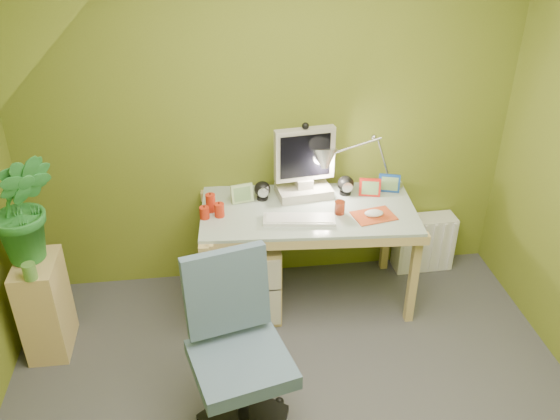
{
  "coord_description": "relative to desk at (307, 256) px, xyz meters",
  "views": [
    {
      "loc": [
        -0.37,
        -1.9,
        2.56
      ],
      "look_at": [
        0.0,
        1.0,
        0.85
      ],
      "focal_mm": 38.0,
      "sensor_mm": 36.0,
      "label": 1
    }
  ],
  "objects": [
    {
      "name": "wall_back",
      "position": [
        -0.21,
        0.37,
        0.84
      ],
      "size": [
        3.2,
        0.01,
        2.4
      ],
      "primitive_type": "cube",
      "color": "olive",
      "rests_on": "floor"
    },
    {
      "name": "photo_frame_red",
      "position": [
        0.42,
        0.12,
        0.41
      ],
      "size": [
        0.14,
        0.05,
        0.12
      ],
      "primitive_type": "cube",
      "rotation": [
        0.0,
        0.0,
        -0.24
      ],
      "color": "red",
      "rests_on": "desk"
    },
    {
      "name": "amber_tumbler",
      "position": [
        0.18,
        -0.08,
        0.4
      ],
      "size": [
        0.07,
        0.07,
        0.08
      ],
      "primitive_type": "cylinder",
      "rotation": [
        0.0,
        0.0,
        0.05
      ],
      "color": "maroon",
      "rests_on": "desk"
    },
    {
      "name": "keyboard",
      "position": [
        -0.08,
        -0.14,
        0.37
      ],
      "size": [
        0.44,
        0.19,
        0.02
      ],
      "primitive_type": "cube",
      "rotation": [
        0.0,
        0.0,
        -0.13
      ],
      "color": "silver",
      "rests_on": "desk"
    },
    {
      "name": "green_cup",
      "position": [
        -1.59,
        -0.4,
        0.31
      ],
      "size": [
        0.07,
        0.07,
        0.09
      ],
      "primitive_type": "cylinder",
      "rotation": [
        0.0,
        0.0,
        0.02
      ],
      "color": "#588F3B",
      "rests_on": "side_ledge"
    },
    {
      "name": "potted_plant",
      "position": [
        -1.61,
        -0.2,
        0.6
      ],
      "size": [
        0.39,
        0.33,
        0.66
      ],
      "primitive_type": "imported",
      "rotation": [
        0.0,
        0.0,
        0.1
      ],
      "color": "#2A7F33",
      "rests_on": "side_ledge"
    },
    {
      "name": "candle_cluster",
      "position": [
        -0.6,
        0.01,
        0.41
      ],
      "size": [
        0.16,
        0.14,
        0.12
      ],
      "primitive_type": null,
      "rotation": [
        0.0,
        0.0,
        0.06
      ],
      "color": "red",
      "rests_on": "desk"
    },
    {
      "name": "radiator",
      "position": [
        0.9,
        0.27,
        -0.15
      ],
      "size": [
        0.42,
        0.18,
        0.41
      ],
      "primitive_type": "cube",
      "rotation": [
        0.0,
        0.0,
        0.04
      ],
      "color": "white",
      "rests_on": "floor"
    },
    {
      "name": "photo_frame_green",
      "position": [
        -0.4,
        0.14,
        0.42
      ],
      "size": [
        0.14,
        0.05,
        0.12
      ],
      "primitive_type": "cube",
      "rotation": [
        0.0,
        0.0,
        0.22
      ],
      "color": "#ADCC8C",
      "rests_on": "desk"
    },
    {
      "name": "slope_ceiling",
      "position": [
        -1.21,
        -1.23,
        1.49
      ],
      "size": [
        1.1,
        3.2,
        1.1
      ],
      "primitive_type": "cube",
      "color": "white",
      "rests_on": "wall_left"
    },
    {
      "name": "speaker_left",
      "position": [
        -0.27,
        0.16,
        0.42
      ],
      "size": [
        0.11,
        0.11,
        0.12
      ],
      "primitive_type": null,
      "rotation": [
        0.0,
        0.0,
        -0.09
      ],
      "color": "black",
      "rests_on": "desk"
    },
    {
      "name": "desk",
      "position": [
        0.0,
        0.0,
        0.0
      ],
      "size": [
        1.37,
        0.75,
        0.71
      ],
      "primitive_type": null,
      "rotation": [
        0.0,
        0.0,
        -0.07
      ],
      "color": "tan",
      "rests_on": "floor"
    },
    {
      "name": "monitor",
      "position": [
        0.0,
        0.18,
        0.62
      ],
      "size": [
        0.42,
        0.27,
        0.54
      ],
      "primitive_type": null,
      "rotation": [
        0.0,
        0.0,
        0.12
      ],
      "color": "#B4AFA2",
      "rests_on": "desk"
    },
    {
      "name": "mouse",
      "position": [
        0.38,
        -0.14,
        0.38
      ],
      "size": [
        0.12,
        0.08,
        0.04
      ],
      "primitive_type": "ellipsoid",
      "rotation": [
        0.0,
        0.0,
        0.03
      ],
      "color": "white",
      "rests_on": "mousepad"
    },
    {
      "name": "speaker_right",
      "position": [
        0.27,
        0.16,
        0.42
      ],
      "size": [
        0.11,
        0.11,
        0.13
      ],
      "primitive_type": null,
      "rotation": [
        0.0,
        0.0,
        -0.05
      ],
      "color": "black",
      "rests_on": "desk"
    },
    {
      "name": "task_chair",
      "position": [
        -0.5,
        -1.01,
        0.12
      ],
      "size": [
        0.63,
        0.63,
        0.94
      ],
      "primitive_type": null,
      "rotation": [
        0.0,
        0.0,
        0.25
      ],
      "color": "#455C71",
      "rests_on": "floor"
    },
    {
      "name": "desk_lamp",
      "position": [
        0.45,
        0.18,
        0.65
      ],
      "size": [
        0.55,
        0.25,
        0.58
      ],
      "primitive_type": null,
      "rotation": [
        0.0,
        0.0,
        -0.03
      ],
      "color": "#AAAAAF",
      "rests_on": "desk"
    },
    {
      "name": "mousepad",
      "position": [
        0.38,
        -0.14,
        0.36
      ],
      "size": [
        0.28,
        0.22,
        0.01
      ],
      "primitive_type": "cube",
      "rotation": [
        0.0,
        0.0,
        0.2
      ],
      "color": "#B4411C",
      "rests_on": "desk"
    },
    {
      "name": "side_ledge",
      "position": [
        -1.61,
        -0.25,
        -0.04
      ],
      "size": [
        0.23,
        0.36,
        0.62
      ],
      "primitive_type": "cube",
      "color": "tan",
      "rests_on": "floor"
    },
    {
      "name": "photo_frame_blue",
      "position": [
        0.56,
        0.16,
        0.41
      ],
      "size": [
        0.14,
        0.06,
        0.12
      ],
      "primitive_type": "cube",
      "rotation": [
        0.0,
        0.0,
        -0.3
      ],
      "color": "#153E92",
      "rests_on": "desk"
    }
  ]
}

